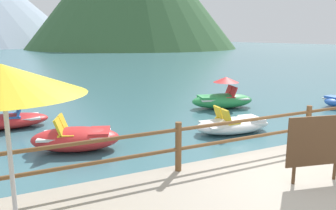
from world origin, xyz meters
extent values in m
plane|color=#3D6B75|center=(0.00, 40.00, 0.00)|extent=(200.00, 200.00, 0.00)
cylinder|color=brown|center=(-1.70, 1.55, 0.88)|extent=(0.12, 0.12, 0.95)
cylinder|color=brown|center=(1.70, 1.55, 0.88)|extent=(0.12, 0.12, 0.95)
cylinder|color=brown|center=(0.00, 1.55, 1.21)|extent=(23.80, 0.07, 0.07)
cylinder|color=brown|center=(0.00, 1.55, 0.83)|extent=(23.80, 0.07, 0.07)
cube|color=beige|center=(0.22, 0.07, 1.15)|extent=(1.08, 0.28, 0.80)
cube|color=#4C331E|center=(0.22, 0.05, 1.15)|extent=(1.16, 0.29, 0.88)
cylinder|color=#4C331E|center=(-0.18, 0.16, 0.57)|extent=(0.06, 0.06, 0.35)
cylinder|color=#4C331E|center=(0.62, -0.03, 0.57)|extent=(0.06, 0.06, 0.35)
cylinder|color=#B2B2B7|center=(-4.54, 0.06, 1.40)|extent=(0.05, 0.05, 2.00)
cone|color=yellow|center=(-4.54, 0.06, 2.48)|extent=(1.70, 1.70, 0.32)
ellipsoid|color=white|center=(1.63, 4.29, 0.23)|extent=(2.53, 1.44, 0.45)
cube|color=silver|center=(1.63, 4.29, 0.30)|extent=(1.98, 1.17, 0.06)
cube|color=yellow|center=(1.43, 4.07, 0.37)|extent=(0.44, 0.44, 0.08)
cube|color=yellow|center=(1.25, 4.09, 0.59)|extent=(0.25, 0.42, 0.43)
cube|color=yellow|center=(1.48, 4.54, 0.37)|extent=(0.44, 0.44, 0.08)
cube|color=yellow|center=(1.30, 4.56, 0.59)|extent=(0.25, 0.42, 0.43)
cube|color=white|center=(2.29, 4.21, 0.36)|extent=(0.62, 0.88, 0.12)
ellipsoid|color=green|center=(3.44, 7.39, 0.30)|extent=(2.77, 1.66, 0.60)
cube|color=silver|center=(3.44, 7.39, 0.40)|extent=(2.17, 1.34, 0.06)
cube|color=red|center=(3.68, 7.56, 0.47)|extent=(0.48, 0.48, 0.08)
cube|color=red|center=(3.85, 7.52, 0.69)|extent=(0.29, 0.44, 0.43)
cube|color=red|center=(3.58, 7.13, 0.47)|extent=(0.48, 0.48, 0.08)
cube|color=red|center=(3.75, 7.09, 0.69)|extent=(0.29, 0.44, 0.43)
cube|color=green|center=(2.75, 7.55, 0.46)|extent=(0.73, 0.88, 0.12)
cone|color=red|center=(3.56, 7.36, 1.17)|extent=(1.26, 1.26, 0.22)
ellipsoid|color=red|center=(-3.01, 4.77, 0.30)|extent=(2.51, 1.83, 0.60)
cube|color=silver|center=(-3.01, 4.77, 0.40)|extent=(1.97, 1.47, 0.06)
cube|color=yellow|center=(-3.25, 4.61, 0.47)|extent=(0.51, 0.51, 0.08)
cube|color=yellow|center=(-3.42, 4.67, 0.69)|extent=(0.33, 0.45, 0.43)
cube|color=yellow|center=(-3.09, 5.04, 0.47)|extent=(0.51, 0.51, 0.08)
cube|color=yellow|center=(-3.26, 5.10, 0.69)|extent=(0.33, 0.45, 0.43)
cube|color=red|center=(-2.43, 4.56, 0.46)|extent=(0.74, 0.92, 0.12)
ellipsoid|color=red|center=(-4.56, 7.90, 0.23)|extent=(2.49, 1.16, 0.45)
cube|color=silver|center=(-4.56, 7.90, 0.31)|extent=(1.94, 0.95, 0.06)
cube|color=blue|center=(-4.38, 8.12, 0.38)|extent=(0.41, 0.41, 0.08)
cube|color=blue|center=(-4.20, 8.12, 0.60)|extent=(0.21, 0.40, 0.43)
cube|color=blue|center=(-4.38, 7.67, 0.38)|extent=(0.41, 0.41, 0.08)
cube|color=blue|center=(-4.20, 7.67, 0.60)|extent=(0.21, 0.40, 0.43)
cone|color=blue|center=(-4.44, 7.90, 1.08)|extent=(1.08, 1.08, 0.22)
cone|color=#386038|center=(14.33, 80.67, 9.28)|extent=(27.39, 27.39, 18.56)
camera|label=1|loc=(-4.51, -3.73, 2.92)|focal=35.69mm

